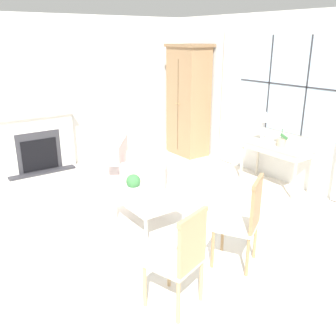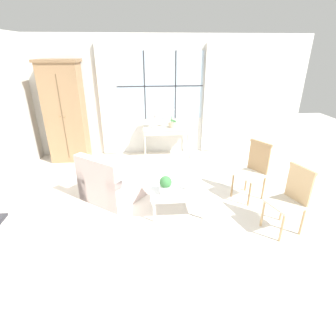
{
  "view_description": "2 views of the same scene",
  "coord_description": "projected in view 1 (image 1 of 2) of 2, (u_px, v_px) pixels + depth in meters",
  "views": [
    {
      "loc": [
        3.93,
        -2.22,
        2.4
      ],
      "look_at": [
        -0.04,
        0.62,
        0.69
      ],
      "focal_mm": 40.0,
      "sensor_mm": 36.0,
      "label": 1
    },
    {
      "loc": [
        -0.37,
        -3.49,
        2.46
      ],
      "look_at": [
        -0.04,
        0.38,
        0.7
      ],
      "focal_mm": 28.0,
      "sensor_mm": 36.0,
      "label": 2
    }
  ],
  "objects": [
    {
      "name": "ground_plane",
      "position": [
        132.0,
        226.0,
        5.03
      ],
      "size": [
        14.0,
        14.0,
        0.0
      ],
      "primitive_type": "plane",
      "color": "silver"
    },
    {
      "name": "accent_chair_wooden",
      "position": [
        182.0,
        255.0,
        3.33
      ],
      "size": [
        0.55,
        0.55,
        1.0
      ],
      "color": "beige",
      "rests_on": "ground_plane"
    },
    {
      "name": "potted_plant_small",
      "position": [
        133.0,
        184.0,
        4.98
      ],
      "size": [
        0.19,
        0.19,
        0.28
      ],
      "color": "white",
      "rests_on": "coffee_table"
    },
    {
      "name": "side_chair_wooden",
      "position": [
        245.0,
        218.0,
        3.99
      ],
      "size": [
        0.6,
        0.6,
        1.03
      ],
      "color": "white",
      "rests_on": "ground_plane"
    },
    {
      "name": "fireplace",
      "position": [
        36.0,
        139.0,
        6.88
      ],
      "size": [
        0.34,
        1.43,
        1.87
      ],
      "color": "#2D2D33",
      "rests_on": "ground_plane"
    },
    {
      "name": "console_table",
      "position": [
        276.0,
        149.0,
        6.18
      ],
      "size": [
        1.18,
        0.5,
        0.73
      ],
      "color": "beige",
      "rests_on": "ground_plane"
    },
    {
      "name": "armoire",
      "position": [
        188.0,
        101.0,
        7.81
      ],
      "size": [
        0.92,
        0.6,
        2.28
      ],
      "color": "#93704C",
      "rests_on": "ground_plane"
    },
    {
      "name": "pillar_candle",
      "position": [
        152.0,
        197.0,
        4.77
      ],
      "size": [
        0.09,
        0.09,
        0.15
      ],
      "color": "silver",
      "rests_on": "coffee_table"
    },
    {
      "name": "armchair_upholstered",
      "position": [
        138.0,
        174.0,
        6.1
      ],
      "size": [
        1.24,
        1.22,
        0.86
      ],
      "color": "beige",
      "rests_on": "ground_plane"
    },
    {
      "name": "potted_orchid",
      "position": [
        282.0,
        135.0,
        6.01
      ],
      "size": [
        0.19,
        0.15,
        0.47
      ],
      "color": "tan",
      "rests_on": "console_table"
    },
    {
      "name": "table_lamp",
      "position": [
        264.0,
        117.0,
        6.23
      ],
      "size": [
        0.26,
        0.26,
        0.55
      ],
      "color": "silver",
      "rests_on": "console_table"
    },
    {
      "name": "coffee_table",
      "position": [
        148.0,
        200.0,
        4.93
      ],
      "size": [
        0.89,
        0.68,
        0.41
      ],
      "color": "silver",
      "rests_on": "ground_plane"
    },
    {
      "name": "wall_left",
      "position": [
        77.0,
        92.0,
        7.22
      ],
      "size": [
        0.06,
        7.2,
        2.8
      ],
      "primitive_type": "cube",
      "color": "silver",
      "rests_on": "ground_plane"
    },
    {
      "name": "wall_back_windowed",
      "position": [
        287.0,
        101.0,
        6.22
      ],
      "size": [
        7.2,
        0.14,
        2.8
      ],
      "color": "silver",
      "rests_on": "ground_plane"
    }
  ]
}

